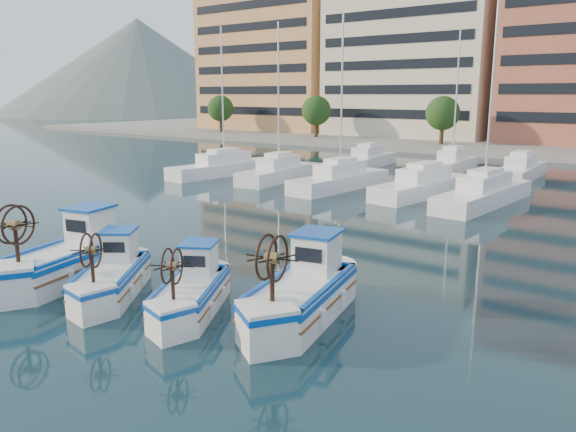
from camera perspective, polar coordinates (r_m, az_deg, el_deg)
The scene contains 7 objects.
ground at distance 17.44m, azimuth -9.30°, elevation -9.53°, with size 300.00×300.00×0.00m, color #193A43.
hill_west at distance 194.30m, azimuth -14.64°, elevation 10.03°, with size 180.00×180.00×60.00m, color slate.
yacht_marina at distance 42.07m, azimuth 15.05°, elevation 3.81°, with size 41.69×22.10×11.50m.
fishing_boat_a at distance 21.19m, azimuth -21.35°, elevation -3.84°, with size 3.12×5.11×3.09m.
fishing_boat_b at distance 19.23m, azimuth -17.42°, elevation -5.67°, with size 3.59×4.04×2.50m.
fishing_boat_c at distance 17.29m, azimuth -9.74°, elevation -7.38°, with size 3.20×3.99×2.42m.
fishing_boat_d at distance 16.53m, azimuth 1.51°, elevation -7.56°, with size 2.90×4.92×2.98m.
Camera 1 is at (11.83, -11.07, 6.44)m, focal length 35.00 mm.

